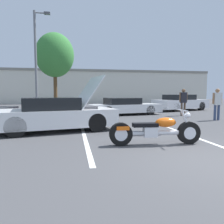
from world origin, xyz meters
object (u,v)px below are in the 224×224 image
(light_pole, at_px, (37,57))
(parked_car_mid_row, at_px, (124,107))
(parked_car_right_row, at_px, (180,103))
(spectator_midground, at_px, (183,100))
(tree_background, at_px, (55,55))
(spectator_near_motorcycle, at_px, (217,102))
(motorcycle, at_px, (155,131))
(show_car_hood_open, at_px, (56,114))

(light_pole, distance_m, parked_car_mid_row, 7.77)
(parked_car_right_row, bearing_deg, spectator_midground, -134.83)
(tree_background, distance_m, spectator_midground, 11.62)
(parked_car_mid_row, relative_size, spectator_near_motorcycle, 2.96)
(spectator_midground, bearing_deg, tree_background, 136.90)
(parked_car_right_row, bearing_deg, light_pole, 153.49)
(parked_car_mid_row, distance_m, parked_car_right_row, 5.69)
(motorcycle, relative_size, spectator_midground, 1.53)
(tree_background, height_order, parked_car_mid_row, tree_background)
(light_pole, height_order, tree_background, light_pole)
(parked_car_mid_row, height_order, spectator_near_motorcycle, spectator_near_motorcycle)
(tree_background, bearing_deg, spectator_near_motorcycle, -48.98)
(parked_car_right_row, height_order, spectator_near_motorcycle, spectator_near_motorcycle)
(show_car_hood_open, bearing_deg, spectator_midground, 17.64)
(motorcycle, xyz_separation_m, parked_car_mid_row, (1.03, 7.92, 0.13))
(tree_background, bearing_deg, parked_car_right_row, -21.67)
(motorcycle, height_order, show_car_hood_open, show_car_hood_open)
(show_car_hood_open, height_order, spectator_near_motorcycle, show_car_hood_open)
(light_pole, relative_size, motorcycle, 2.97)
(light_pole, distance_m, motorcycle, 13.17)
(parked_car_mid_row, bearing_deg, light_pole, 136.22)
(motorcycle, height_order, parked_car_right_row, parked_car_right_row)
(show_car_hood_open, bearing_deg, parked_car_mid_row, 42.16)
(spectator_near_motorcycle, bearing_deg, tree_background, 131.02)
(spectator_near_motorcycle, bearing_deg, spectator_midground, 103.36)
(parked_car_right_row, distance_m, spectator_midground, 4.05)
(parked_car_mid_row, bearing_deg, spectator_near_motorcycle, -52.14)
(parked_car_mid_row, bearing_deg, show_car_hood_open, -136.67)
(spectator_near_motorcycle, bearing_deg, motorcycle, -138.63)
(show_car_hood_open, xyz_separation_m, parked_car_right_row, (8.92, 7.67, 0.00))
(tree_background, relative_size, parked_car_mid_row, 1.38)
(parked_car_right_row, bearing_deg, parked_car_mid_row, -173.64)
(light_pole, bearing_deg, parked_car_right_row, -6.93)
(motorcycle, xyz_separation_m, show_car_hood_open, (-2.78, 2.74, 0.22))
(show_car_hood_open, relative_size, parked_car_right_row, 0.94)
(light_pole, height_order, spectator_near_motorcycle, light_pole)
(show_car_hood_open, xyz_separation_m, spectator_midground, (7.20, 4.01, 0.36))
(motorcycle, distance_m, show_car_hood_open, 3.91)
(light_pole, distance_m, tree_background, 2.84)
(show_car_hood_open, relative_size, spectator_midground, 2.81)
(light_pole, bearing_deg, tree_background, 66.79)
(motorcycle, bearing_deg, parked_car_mid_row, 86.58)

